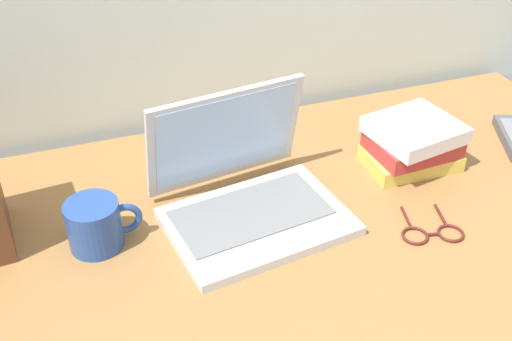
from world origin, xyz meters
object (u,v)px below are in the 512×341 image
(coffee_mug, at_px, (96,224))
(book_stack, at_px, (413,144))
(laptop, at_px, (246,191))
(eyeglasses, at_px, (432,233))

(coffee_mug, xyz_separation_m, book_stack, (0.63, 0.04, 0.01))
(laptop, bearing_deg, book_stack, 5.41)
(eyeglasses, bearing_deg, book_stack, 69.49)
(coffee_mug, relative_size, eyeglasses, 1.04)
(coffee_mug, height_order, eyeglasses, coffee_mug)
(coffee_mug, distance_m, book_stack, 0.63)
(coffee_mug, bearing_deg, book_stack, 3.30)
(laptop, height_order, eyeglasses, laptop)
(coffee_mug, relative_size, book_stack, 0.69)
(eyeglasses, bearing_deg, coffee_mug, 163.09)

